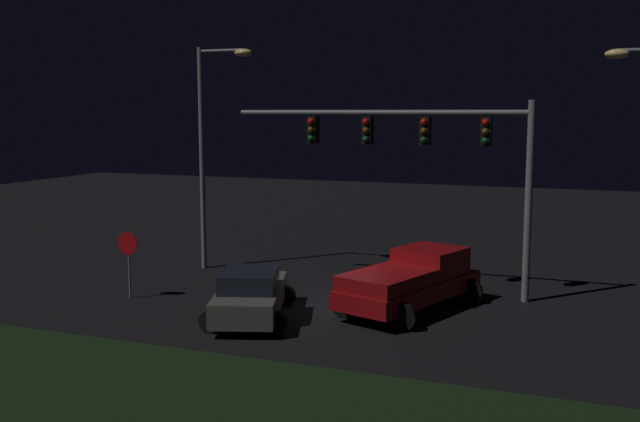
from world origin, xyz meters
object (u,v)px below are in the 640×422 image
(pickup_truck, at_px, (413,278))
(stop_sign, at_px, (128,252))
(traffic_signal_gantry, at_px, (426,145))
(car_sedan, at_px, (250,295))
(street_lamp_left, at_px, (211,133))

(pickup_truck, xyz_separation_m, stop_sign, (-9.06, -2.07, 0.56))
(traffic_signal_gantry, xyz_separation_m, stop_sign, (-8.89, -4.26, -3.47))
(car_sedan, distance_m, street_lamp_left, 8.68)
(car_sedan, distance_m, stop_sign, 4.93)
(pickup_truck, xyz_separation_m, street_lamp_left, (-8.76, 3.03, 4.32))
(car_sedan, bearing_deg, pickup_truck, -75.33)
(street_lamp_left, height_order, stop_sign, street_lamp_left)
(traffic_signal_gantry, bearing_deg, pickup_truck, -85.59)
(pickup_truck, distance_m, car_sedan, 5.10)
(traffic_signal_gantry, distance_m, stop_sign, 10.45)
(stop_sign, bearing_deg, pickup_truck, 12.85)
(street_lamp_left, relative_size, stop_sign, 3.84)
(pickup_truck, bearing_deg, traffic_signal_gantry, 23.52)
(pickup_truck, distance_m, traffic_signal_gantry, 4.59)
(pickup_truck, distance_m, stop_sign, 9.31)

